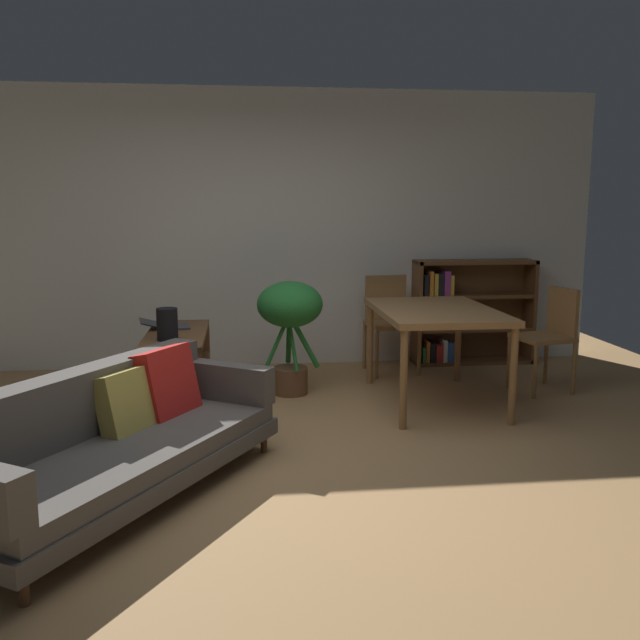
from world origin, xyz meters
The scene contains 11 objects.
ground_plane centered at (0.00, 0.00, 0.00)m, with size 8.16×8.16×0.00m, color tan.
back_wall_panel centered at (0.00, 2.70, 1.35)m, with size 6.80×0.10×2.70m, color silver.
fabric_couch centered at (-0.88, -0.38, 0.33)m, with size 1.76×2.15×0.73m.
media_console centered at (-0.69, 1.31, 0.30)m, with size 0.46×1.22×0.59m.
open_laptop centered at (-0.78, 1.56, 0.61)m, with size 0.44×0.37×0.07m.
desk_speaker centered at (-0.72, 1.03, 0.71)m, with size 0.16×0.16×0.24m.
potted_floor_plant centered at (0.23, 1.55, 0.67)m, with size 0.55×0.55×0.96m.
dining_table centered at (1.38, 1.16, 0.70)m, with size 0.91×1.37×0.78m.
dining_chair_near centered at (2.46, 1.39, 0.51)m, with size 0.50×0.49×0.89m.
dining_chair_far centered at (1.24, 2.26, 0.52)m, with size 0.50×0.47×0.92m.
bookshelf centered at (2.06, 2.52, 0.51)m, with size 1.21×0.31×1.05m.
Camera 1 is at (-0.16, -4.04, 1.59)m, focal length 37.98 mm.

